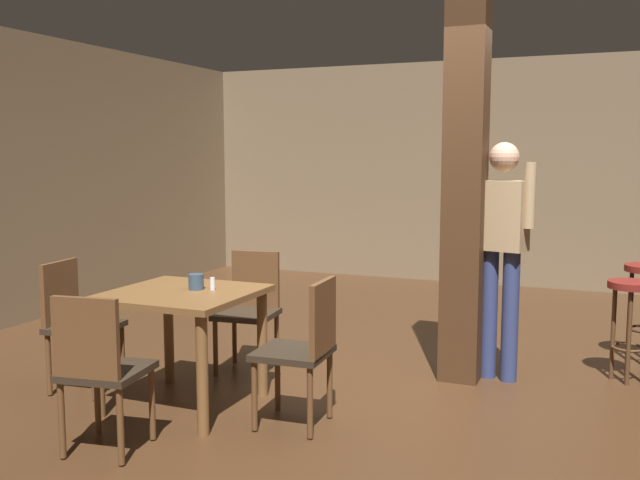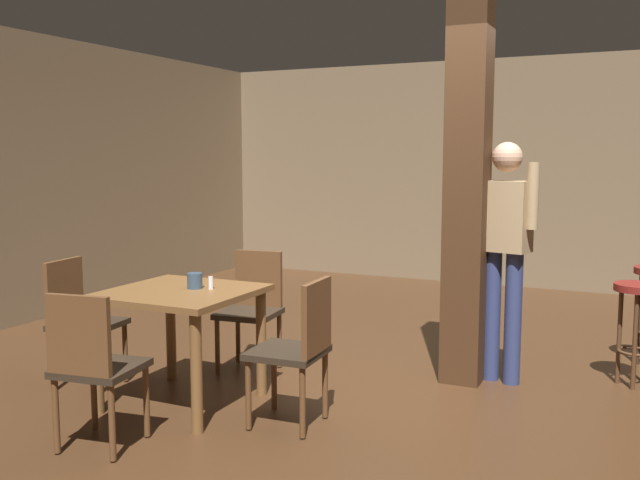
# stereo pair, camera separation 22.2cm
# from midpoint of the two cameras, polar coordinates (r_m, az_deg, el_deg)

# --- Properties ---
(ground_plane) EXTENTS (10.80, 10.80, 0.00)m
(ground_plane) POSITION_cam_midpoint_polar(r_m,az_deg,el_deg) (5.02, 4.99, -12.17)
(ground_plane) COLOR #422816
(wall_back) EXTENTS (8.00, 0.10, 2.80)m
(wall_back) POSITION_cam_midpoint_polar(r_m,az_deg,el_deg) (9.14, 13.78, 5.20)
(wall_back) COLOR #756047
(wall_back) RESTS_ON ground_plane
(pillar) EXTENTS (0.28, 0.28, 2.80)m
(pillar) POSITION_cam_midpoint_polar(r_m,az_deg,el_deg) (5.16, 10.30, 4.16)
(pillar) COLOR #422816
(pillar) RESTS_ON ground_plane
(dining_table) EXTENTS (0.89, 0.89, 0.76)m
(dining_table) POSITION_cam_midpoint_polar(r_m,az_deg,el_deg) (4.71, -12.26, -5.65)
(dining_table) COLOR brown
(dining_table) RESTS_ON ground_plane
(chair_west) EXTENTS (0.47, 0.47, 0.89)m
(chair_west) POSITION_cam_midpoint_polar(r_m,az_deg,el_deg) (5.27, -20.15, -5.90)
(chair_west) COLOR #2D2319
(chair_west) RESTS_ON ground_plane
(chair_south) EXTENTS (0.48, 0.48, 0.89)m
(chair_south) POSITION_cam_midpoint_polar(r_m,az_deg,el_deg) (4.10, -18.78, -9.46)
(chair_south) COLOR #2D2319
(chair_south) RESTS_ON ground_plane
(chair_east) EXTENTS (0.44, 0.44, 0.89)m
(chair_east) POSITION_cam_midpoint_polar(r_m,az_deg,el_deg) (4.29, -2.74, -8.36)
(chair_east) COLOR #2D2319
(chair_east) RESTS_ON ground_plane
(chair_north) EXTENTS (0.46, 0.46, 0.89)m
(chair_north) POSITION_cam_midpoint_polar(r_m,az_deg,el_deg) (5.43, -6.78, -5.17)
(chair_north) COLOR #2D2319
(chair_north) RESTS_ON ground_plane
(napkin_cup) EXTENTS (0.10, 0.10, 0.10)m
(napkin_cup) POSITION_cam_midpoint_polar(r_m,az_deg,el_deg) (4.71, -11.22, -3.30)
(napkin_cup) COLOR #33475B
(napkin_cup) RESTS_ON dining_table
(salt_shaker) EXTENTS (0.03, 0.03, 0.08)m
(salt_shaker) POSITION_cam_midpoint_polar(r_m,az_deg,el_deg) (4.68, -9.95, -3.47)
(salt_shaker) COLOR silver
(salt_shaker) RESTS_ON dining_table
(standing_person) EXTENTS (0.47, 0.27, 1.72)m
(standing_person) POSITION_cam_midpoint_polar(r_m,az_deg,el_deg) (5.24, 13.16, -0.24)
(standing_person) COLOR tan
(standing_person) RESTS_ON ground_plane
(bar_stool_near) EXTENTS (0.32, 0.32, 0.73)m
(bar_stool_near) POSITION_cam_midpoint_polar(r_m,az_deg,el_deg) (5.55, 22.52, -5.03)
(bar_stool_near) COLOR maroon
(bar_stool_near) RESTS_ON ground_plane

